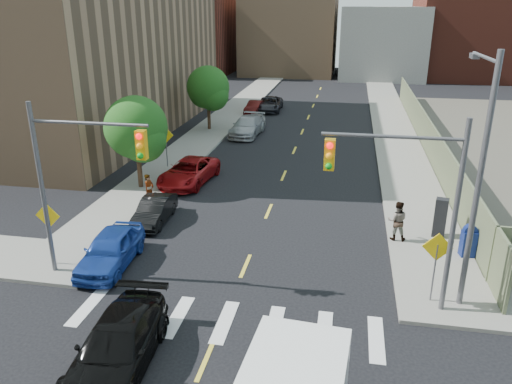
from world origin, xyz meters
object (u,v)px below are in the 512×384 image
at_px(parked_car_silver, 247,126).
at_px(mailbox, 469,241).
at_px(parked_car_red, 189,172).
at_px(black_sedan, 117,346).
at_px(pedestrian_east, 397,221).
at_px(parked_car_maroon, 255,107).
at_px(payphone, 440,218).
at_px(parked_car_blue, 111,249).
at_px(parked_car_white, 255,122).
at_px(pedestrian_west, 149,190).
at_px(parked_car_grey, 270,104).
at_px(parked_car_black, 154,211).

distance_m(parked_car_silver, mailbox, 23.78).
height_order(parked_car_red, black_sedan, black_sedan).
height_order(parked_car_silver, pedestrian_east, pedestrian_east).
bearing_deg(parked_car_red, pedestrian_east, -21.27).
relative_size(parked_car_maroon, mailbox, 2.55).
height_order(mailbox, payphone, payphone).
bearing_deg(parked_car_maroon, payphone, -56.94).
xyz_separation_m(parked_car_blue, parked_car_white, (1.30, 25.25, -0.11)).
xyz_separation_m(parked_car_silver, black_sedan, (1.93, -28.65, -0.03)).
relative_size(parked_car_red, parked_car_maroon, 1.42).
relative_size(parked_car_maroon, payphone, 2.00).
bearing_deg(mailbox, pedestrian_west, 160.18).
bearing_deg(parked_car_grey, black_sedan, -89.36).
bearing_deg(mailbox, parked_car_blue, -176.46).
height_order(parked_car_red, pedestrian_east, pedestrian_east).
relative_size(parked_car_white, mailbox, 2.61).
bearing_deg(parked_car_red, parked_car_silver, 90.86).
distance_m(parked_car_black, payphone, 13.70).
height_order(parked_car_blue, pedestrian_west, pedestrian_west).
bearing_deg(parked_car_white, pedestrian_west, -97.44).
relative_size(parked_car_blue, pedestrian_east, 2.39).
height_order(parked_car_silver, parked_car_maroon, parked_car_silver).
relative_size(parked_car_white, payphone, 2.05).
bearing_deg(parked_car_silver, black_sedan, -82.81).
distance_m(parked_car_black, parked_car_red, 5.94).
height_order(mailbox, pedestrian_west, pedestrian_west).
bearing_deg(payphone, parked_car_white, 135.64).
relative_size(mailbox, pedestrian_east, 0.78).
distance_m(parked_car_maroon, payphone, 30.13).
relative_size(pedestrian_west, pedestrian_east, 0.95).
xyz_separation_m(black_sedan, pedestrian_east, (8.79, 10.23, 0.33)).
distance_m(parked_car_red, black_sedan, 16.56).
xyz_separation_m(parked_car_blue, parked_car_grey, (1.30, 33.37, -0.05)).
relative_size(mailbox, payphone, 0.78).
relative_size(parked_car_black, black_sedan, 0.73).
bearing_deg(parked_car_blue, parked_car_red, 86.22).
xyz_separation_m(parked_car_maroon, parked_car_grey, (1.30, 1.40, 0.10)).
relative_size(parked_car_red, pedestrian_west, 2.97).
bearing_deg(parked_car_white, mailbox, -59.65).
xyz_separation_m(parked_car_grey, pedestrian_west, (-2.10, -27.14, 0.33)).
xyz_separation_m(parked_car_white, parked_car_grey, (0.00, 8.12, 0.06)).
relative_size(parked_car_silver, pedestrian_west, 3.02).
height_order(parked_car_maroon, mailbox, mailbox).
distance_m(black_sedan, pedestrian_west, 12.59).
relative_size(parked_car_red, parked_car_grey, 1.03).
bearing_deg(black_sedan, pedestrian_west, 103.65).
bearing_deg(parked_car_silver, parked_car_red, -91.68).
bearing_deg(pedestrian_east, payphone, -158.50).
distance_m(parked_car_maroon, pedestrian_east, 29.94).
relative_size(parked_car_blue, black_sedan, 0.86).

